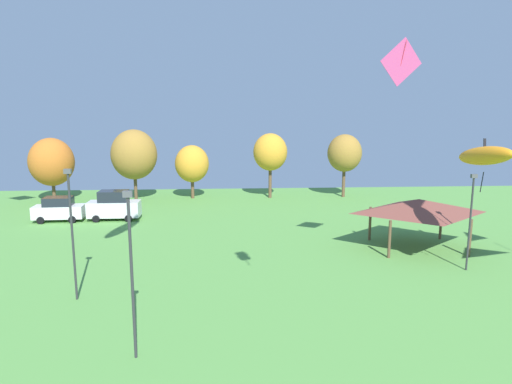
{
  "coord_description": "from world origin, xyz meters",
  "views": [
    {
      "loc": [
        -2.28,
        3.02,
        9.89
      ],
      "look_at": [
        -1.41,
        17.51,
        7.25
      ],
      "focal_mm": 32.0,
      "sensor_mm": 36.0,
      "label": 1
    }
  ],
  "objects_px": {
    "light_post_1": "(131,267)",
    "light_post_2": "(471,217)",
    "treeline_tree_2": "(192,164)",
    "kite_flying_1": "(401,62)",
    "park_pavilion": "(419,206)",
    "treeline_tree_3": "(270,152)",
    "parked_car_leftmost": "(59,209)",
    "kite_flying_7": "(484,156)",
    "light_post_0": "(72,228)",
    "treeline_tree_4": "(345,153)",
    "treeline_tree_1": "(134,155)",
    "treeline_tree_0": "(52,162)",
    "parked_car_second_from_left": "(114,206)"
  },
  "relations": [
    {
      "from": "kite_flying_1",
      "to": "parked_car_second_from_left",
      "type": "distance_m",
      "value": 27.63
    },
    {
      "from": "treeline_tree_1",
      "to": "treeline_tree_3",
      "type": "distance_m",
      "value": 14.96
    },
    {
      "from": "parked_car_second_from_left",
      "to": "light_post_0",
      "type": "relative_size",
      "value": 0.66
    },
    {
      "from": "kite_flying_1",
      "to": "treeline_tree_1",
      "type": "distance_m",
      "value": 32.56
    },
    {
      "from": "kite_flying_1",
      "to": "light_post_2",
      "type": "bearing_deg",
      "value": 8.05
    },
    {
      "from": "kite_flying_7",
      "to": "treeline_tree_1",
      "type": "bearing_deg",
      "value": 132.67
    },
    {
      "from": "parked_car_leftmost",
      "to": "treeline_tree_0",
      "type": "bearing_deg",
      "value": 109.99
    },
    {
      "from": "parked_car_leftmost",
      "to": "park_pavilion",
      "type": "xyz_separation_m",
      "value": [
        28.74,
        -9.72,
        1.99
      ]
    },
    {
      "from": "kite_flying_7",
      "to": "light_post_1",
      "type": "relative_size",
      "value": 0.7
    },
    {
      "from": "park_pavilion",
      "to": "treeline_tree_0",
      "type": "distance_m",
      "value": 37.82
    },
    {
      "from": "treeline_tree_0",
      "to": "treeline_tree_4",
      "type": "distance_m",
      "value": 32.2
    },
    {
      "from": "treeline_tree_3",
      "to": "parked_car_second_from_left",
      "type": "bearing_deg",
      "value": -147.21
    },
    {
      "from": "light_post_0",
      "to": "treeline_tree_1",
      "type": "height_order",
      "value": "treeline_tree_1"
    },
    {
      "from": "light_post_0",
      "to": "treeline_tree_4",
      "type": "bearing_deg",
      "value": 52.39
    },
    {
      "from": "treeline_tree_2",
      "to": "treeline_tree_4",
      "type": "distance_m",
      "value": 17.22
    },
    {
      "from": "parked_car_leftmost",
      "to": "park_pavilion",
      "type": "distance_m",
      "value": 30.41
    },
    {
      "from": "parked_car_leftmost",
      "to": "light_post_2",
      "type": "bearing_deg",
      "value": -28.25
    },
    {
      "from": "parked_car_second_from_left",
      "to": "park_pavilion",
      "type": "height_order",
      "value": "park_pavilion"
    },
    {
      "from": "parked_car_leftmost",
      "to": "treeline_tree_2",
      "type": "xyz_separation_m",
      "value": [
        11.13,
        10.1,
        2.8
      ]
    },
    {
      "from": "light_post_0",
      "to": "treeline_tree_2",
      "type": "bearing_deg",
      "value": 81.79
    },
    {
      "from": "kite_flying_7",
      "to": "parked_car_second_from_left",
      "type": "xyz_separation_m",
      "value": [
        -24.33,
        17.04,
        -6.1
      ]
    },
    {
      "from": "park_pavilion",
      "to": "treeline_tree_4",
      "type": "bearing_deg",
      "value": 91.26
    },
    {
      "from": "kite_flying_1",
      "to": "treeline_tree_3",
      "type": "height_order",
      "value": "kite_flying_1"
    },
    {
      "from": "kite_flying_1",
      "to": "light_post_0",
      "type": "bearing_deg",
      "value": -172.38
    },
    {
      "from": "light_post_1",
      "to": "kite_flying_7",
      "type": "bearing_deg",
      "value": 20.86
    },
    {
      "from": "light_post_0",
      "to": "light_post_1",
      "type": "height_order",
      "value": "light_post_0"
    },
    {
      "from": "light_post_0",
      "to": "treeline_tree_2",
      "type": "relative_size",
      "value": 1.16
    },
    {
      "from": "park_pavilion",
      "to": "treeline_tree_4",
      "type": "xyz_separation_m",
      "value": [
        -0.43,
        19.63,
        1.93
      ]
    },
    {
      "from": "light_post_2",
      "to": "treeline_tree_1",
      "type": "distance_m",
      "value": 34.69
    },
    {
      "from": "parked_car_leftmost",
      "to": "park_pavilion",
      "type": "bearing_deg",
      "value": -21.15
    },
    {
      "from": "light_post_2",
      "to": "treeline_tree_4",
      "type": "xyz_separation_m",
      "value": [
        -1.67,
        24.39,
        1.58
      ]
    },
    {
      "from": "kite_flying_7",
      "to": "park_pavilion",
      "type": "height_order",
      "value": "kite_flying_7"
    },
    {
      "from": "treeline_tree_4",
      "to": "parked_car_leftmost",
      "type": "bearing_deg",
      "value": -160.71
    },
    {
      "from": "light_post_0",
      "to": "treeline_tree_4",
      "type": "distance_m",
      "value": 34.71
    },
    {
      "from": "light_post_2",
      "to": "treeline_tree_1",
      "type": "height_order",
      "value": "treeline_tree_1"
    },
    {
      "from": "kite_flying_7",
      "to": "parked_car_second_from_left",
      "type": "height_order",
      "value": "kite_flying_7"
    },
    {
      "from": "parked_car_leftmost",
      "to": "treeline_tree_2",
      "type": "relative_size",
      "value": 0.74
    },
    {
      "from": "treeline_tree_3",
      "to": "treeline_tree_4",
      "type": "relative_size",
      "value": 1.02
    },
    {
      "from": "treeline_tree_0",
      "to": "kite_flying_1",
      "type": "bearing_deg",
      "value": -40.56
    },
    {
      "from": "kite_flying_1",
      "to": "treeline_tree_1",
      "type": "xyz_separation_m",
      "value": [
        -19.91,
        24.67,
        -7.43
      ]
    },
    {
      "from": "parked_car_leftmost",
      "to": "treeline_tree_3",
      "type": "xyz_separation_m",
      "value": [
        19.88,
        9.94,
        4.07
      ]
    },
    {
      "from": "kite_flying_1",
      "to": "kite_flying_7",
      "type": "bearing_deg",
      "value": -20.36
    },
    {
      "from": "kite_flying_1",
      "to": "parked_car_leftmost",
      "type": "distance_m",
      "value": 31.26
    },
    {
      "from": "parked_car_leftmost",
      "to": "treeline_tree_0",
      "type": "xyz_separation_m",
      "value": [
        -3.88,
        9.38,
        3.19
      ]
    },
    {
      "from": "kite_flying_7",
      "to": "light_post_0",
      "type": "bearing_deg",
      "value": -178.0
    },
    {
      "from": "kite_flying_1",
      "to": "park_pavilion",
      "type": "distance_m",
      "value": 11.55
    },
    {
      "from": "light_post_1",
      "to": "treeline_tree_2",
      "type": "xyz_separation_m",
      "value": [
        -0.26,
        33.67,
        0.07
      ]
    },
    {
      "from": "treeline_tree_2",
      "to": "treeline_tree_3",
      "type": "height_order",
      "value": "treeline_tree_3"
    },
    {
      "from": "parked_car_second_from_left",
      "to": "treeline_tree_3",
      "type": "relative_size",
      "value": 0.63
    },
    {
      "from": "light_post_1",
      "to": "light_post_2",
      "type": "bearing_deg",
      "value": 26.07
    }
  ]
}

